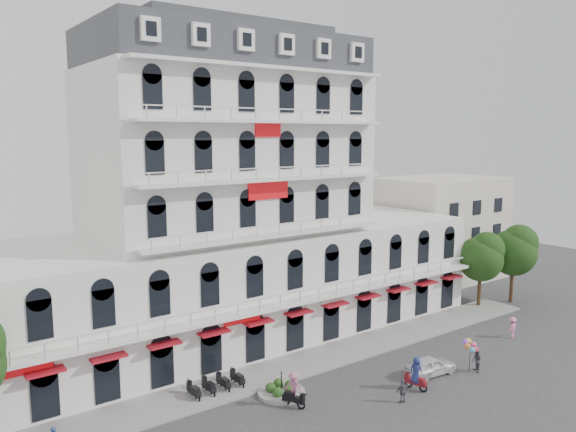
{
  "coord_description": "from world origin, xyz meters",
  "views": [
    {
      "loc": [
        -23.25,
        -22.66,
        17.16
      ],
      "look_at": [
        0.45,
        10.0,
        11.21
      ],
      "focal_mm": 35.0,
      "sensor_mm": 36.0,
      "label": 1
    }
  ],
  "objects_px": {
    "rider_center": "(293,388)",
    "balloon_vendor": "(474,355)",
    "rider_east": "(416,373)",
    "parked_car": "(431,366)"
  },
  "relations": [
    {
      "from": "parked_car",
      "to": "rider_center",
      "type": "bearing_deg",
      "value": 86.16
    },
    {
      "from": "parked_car",
      "to": "balloon_vendor",
      "type": "height_order",
      "value": "balloon_vendor"
    },
    {
      "from": "rider_center",
      "to": "balloon_vendor",
      "type": "relative_size",
      "value": 0.95
    },
    {
      "from": "rider_east",
      "to": "balloon_vendor",
      "type": "relative_size",
      "value": 0.95
    },
    {
      "from": "rider_east",
      "to": "rider_center",
      "type": "bearing_deg",
      "value": 55.19
    },
    {
      "from": "parked_car",
      "to": "rider_east",
      "type": "distance_m",
      "value": 2.92
    },
    {
      "from": "rider_center",
      "to": "balloon_vendor",
      "type": "distance_m",
      "value": 14.16
    },
    {
      "from": "rider_east",
      "to": "balloon_vendor",
      "type": "height_order",
      "value": "balloon_vendor"
    },
    {
      "from": "rider_center",
      "to": "balloon_vendor",
      "type": "bearing_deg",
      "value": 52.34
    },
    {
      "from": "parked_car",
      "to": "rider_east",
      "type": "height_order",
      "value": "rider_east"
    }
  ]
}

